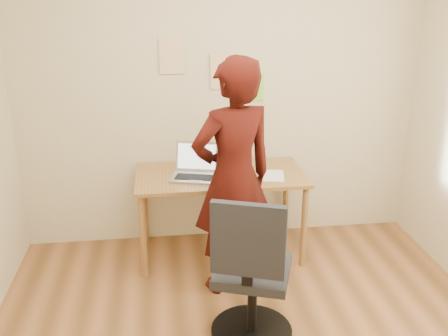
{
  "coord_description": "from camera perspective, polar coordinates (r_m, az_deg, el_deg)",
  "views": [
    {
      "loc": [
        -0.52,
        -2.46,
        2.21
      ],
      "look_at": [
        -0.08,
        0.95,
        0.95
      ],
      "focal_mm": 40.0,
      "sensor_mm": 36.0,
      "label": 1
    }
  ],
  "objects": [
    {
      "name": "wall_note_left",
      "position": [
        4.24,
        -5.96,
        12.67
      ],
      "size": [
        0.21,
        0.0,
        0.3
      ],
      "primitive_type": "cube",
      "color": "#DEBC85",
      "rests_on": "room"
    },
    {
      "name": "office_chair",
      "position": [
        3.24,
        3.11,
        -12.78
      ],
      "size": [
        0.59,
        0.6,
        1.05
      ],
      "rotation": [
        0.0,
        0.0,
        -0.34
      ],
      "color": "black",
      "rests_on": "ground"
    },
    {
      "name": "phone",
      "position": [
        3.96,
        1.88,
        -1.6
      ],
      "size": [
        0.08,
        0.12,
        0.01
      ],
      "rotation": [
        0.0,
        0.0,
        0.17
      ],
      "color": "black",
      "rests_on": "desk"
    },
    {
      "name": "paper_sheet",
      "position": [
        4.13,
        5.53,
        -0.86
      ],
      "size": [
        0.24,
        0.3,
        0.0
      ],
      "primitive_type": "cube",
      "rotation": [
        0.0,
        0.0,
        -0.2
      ],
      "color": "white",
      "rests_on": "desk"
    },
    {
      "name": "laptop",
      "position": [
        4.08,
        -3.38,
        -0.24
      ],
      "size": [
        0.43,
        0.4,
        0.26
      ],
      "rotation": [
        0.0,
        0.0,
        -0.27
      ],
      "color": "#AAAAB1",
      "rests_on": "desk"
    },
    {
      "name": "wall_note_mid",
      "position": [
        4.29,
        -0.15,
        10.97
      ],
      "size": [
        0.21,
        0.0,
        0.3
      ],
      "primitive_type": "cube",
      "color": "#DEBC85",
      "rests_on": "room"
    },
    {
      "name": "desk",
      "position": [
        4.17,
        -0.41,
        -1.8
      ],
      "size": [
        1.4,
        0.7,
        0.74
      ],
      "color": "olive",
      "rests_on": "ground"
    },
    {
      "name": "person",
      "position": [
        3.62,
        1.07,
        -1.26
      ],
      "size": [
        0.76,
        0.62,
        1.78
      ],
      "primitive_type": "imported",
      "rotation": [
        0.0,
        0.0,
        3.48
      ],
      "color": "#320B06",
      "rests_on": "ground"
    },
    {
      "name": "room",
      "position": [
        2.66,
        4.27,
        1.18
      ],
      "size": [
        3.58,
        3.58,
        2.78
      ],
      "color": "brown",
      "rests_on": "ground"
    },
    {
      "name": "wall_note_right",
      "position": [
        4.36,
        3.36,
        9.22
      ],
      "size": [
        0.18,
        0.0,
        0.24
      ],
      "primitive_type": "cube",
      "color": "#84DC31",
      "rests_on": "room"
    }
  ]
}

